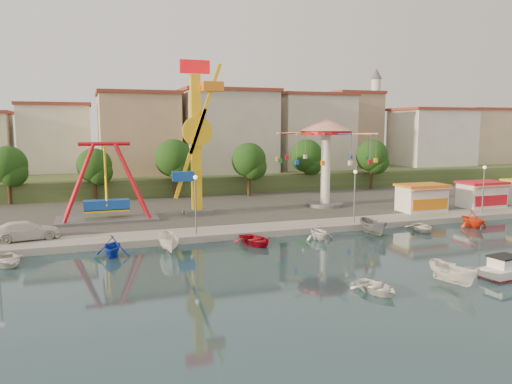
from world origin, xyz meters
name	(u,v)px	position (x,y,z in m)	size (l,w,h in m)	color
ground	(348,272)	(0.00, 0.00, 0.00)	(200.00, 200.00, 0.00)	#132A34
quay_deck	(182,179)	(0.00, 62.00, 0.30)	(200.00, 100.00, 0.60)	#9E998E
asphalt_pad	(230,202)	(0.00, 30.00, 0.60)	(90.00, 28.00, 0.01)	#4C4944
hill_terrace	(177,170)	(0.00, 67.00, 1.50)	(200.00, 60.00, 3.00)	#384C26
pirate_ship_ride	(106,183)	(-15.21, 22.40, 4.39)	(10.00, 5.00, 8.00)	#59595E
kamikaze_tower	(198,141)	(-5.51, 23.01, 8.58)	(4.37, 3.10, 16.50)	#59595E
wave_swinger	(326,143)	(9.97, 23.25, 8.20)	(11.60, 11.60, 10.40)	#59595E
booth_left	(422,197)	(18.64, 16.49, 2.16)	(5.40, 3.78, 3.08)	white
booth_mid	(482,194)	(27.13, 16.49, 2.16)	(5.40, 3.78, 3.08)	white
lamp_post_1	(196,206)	(-8.00, 13.00, 3.10)	(0.14, 0.14, 5.00)	#59595E
lamp_post_2	(355,198)	(8.00, 13.00, 3.10)	(0.14, 0.14, 5.00)	#59595E
lamp_post_3	(483,191)	(24.00, 13.00, 3.10)	(0.14, 0.14, 5.00)	#59595E
tree_0	(8,165)	(-26.00, 36.98, 5.47)	(4.60, 4.60, 7.19)	#382314
tree_1	(94,165)	(-16.00, 36.24, 5.20)	(4.35, 4.35, 6.80)	#382314
tree_2	(174,158)	(-6.00, 35.81, 5.92)	(5.02, 5.02, 7.85)	#382314
tree_3	(249,160)	(4.00, 34.36, 5.55)	(4.68, 4.68, 7.32)	#382314
tree_4	(307,156)	(14.00, 37.35, 5.75)	(4.86, 4.86, 7.60)	#382314
tree_5	(372,156)	(24.00, 35.54, 5.71)	(4.83, 4.83, 7.54)	#382314
building_1	(55,145)	(-21.33, 51.38, 7.32)	(12.33, 9.01, 8.63)	silver
building_2	(142,136)	(-8.19, 51.96, 8.62)	(11.95, 9.28, 11.23)	tan
building_3	(231,142)	(5.60, 48.80, 7.60)	(12.59, 10.50, 9.20)	beige
building_4	(298,140)	(19.07, 52.20, 7.62)	(10.75, 9.23, 9.24)	beige
building_5	(368,134)	(32.37, 50.33, 8.61)	(12.77, 10.96, 11.21)	tan
building_6	(427,131)	(44.15, 48.77, 9.18)	(8.23, 8.98, 12.36)	silver
building_7	(460,139)	(56.03, 53.70, 7.38)	(11.59, 10.93, 8.76)	beige
minaret	(375,113)	(36.00, 54.00, 12.55)	(2.80, 2.80, 18.00)	silver
cabin_motorboat	(509,270)	(9.98, -4.43, 0.42)	(4.67, 2.33, 1.57)	white
rowboat_a	(376,287)	(-0.50, -4.40, 0.34)	(2.33, 3.27, 0.68)	white
skiff	(453,274)	(5.03, -4.67, 0.73)	(1.42, 3.79, 1.46)	silver
van	(25,231)	(-22.15, 15.47, 1.40)	(2.24, 5.51, 1.60)	silver
moored_boat_0	(7,260)	(-22.89, 9.80, 0.40)	(2.74, 3.83, 0.79)	silver
moored_boat_1	(112,246)	(-15.41, 9.80, 0.83)	(2.72, 3.15, 1.66)	#1538BC
moored_boat_2	(169,243)	(-10.93, 9.80, 0.77)	(1.49, 3.96, 1.53)	white
moored_boat_3	(256,240)	(-3.48, 9.80, 0.42)	(2.87, 4.02, 0.83)	#AC0D1C
moored_boat_4	(319,231)	(2.55, 9.80, 0.78)	(2.54, 2.95, 1.55)	white
moored_boat_5	(373,227)	(8.22, 9.80, 0.77)	(1.50, 4.00, 1.55)	slate
moored_boat_6	(422,227)	(13.67, 9.80, 0.38)	(2.64, 3.69, 0.77)	silver
moored_boat_7	(473,218)	(19.80, 9.80, 0.88)	(2.87, 3.33, 1.75)	red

